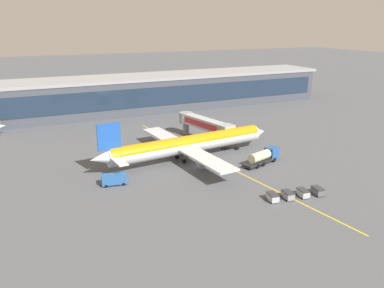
{
  "coord_description": "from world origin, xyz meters",
  "views": [
    {
      "loc": [
        -35.07,
        -73.0,
        31.37
      ],
      "look_at": [
        0.19,
        3.73,
        4.5
      ],
      "focal_mm": 35.49,
      "sensor_mm": 36.0,
      "label": 1
    }
  ],
  "objects_px": {
    "main_airliner": "(188,144)",
    "crew_van": "(114,179)",
    "baggage_cart_0": "(272,197)",
    "baggage_cart_3": "(318,191)",
    "fuel_tanker": "(263,156)",
    "baggage_cart_1": "(288,195)",
    "baggage_cart_2": "(303,193)"
  },
  "relations": [
    {
      "from": "crew_van",
      "to": "baggage_cart_0",
      "type": "height_order",
      "value": "crew_van"
    },
    {
      "from": "crew_van",
      "to": "baggage_cart_3",
      "type": "relative_size",
      "value": 1.84
    },
    {
      "from": "baggage_cart_1",
      "to": "baggage_cart_3",
      "type": "relative_size",
      "value": 1.0
    },
    {
      "from": "main_airliner",
      "to": "crew_van",
      "type": "relative_size",
      "value": 9.05
    },
    {
      "from": "baggage_cart_0",
      "to": "baggage_cart_3",
      "type": "height_order",
      "value": "same"
    },
    {
      "from": "baggage_cart_1",
      "to": "baggage_cart_2",
      "type": "height_order",
      "value": "same"
    },
    {
      "from": "fuel_tanker",
      "to": "crew_van",
      "type": "xyz_separation_m",
      "value": [
        -34.86,
        2.33,
        -0.43
      ]
    },
    {
      "from": "main_airliner",
      "to": "fuel_tanker",
      "type": "height_order",
      "value": "main_airliner"
    },
    {
      "from": "main_airliner",
      "to": "baggage_cart_2",
      "type": "relative_size",
      "value": 16.63
    },
    {
      "from": "baggage_cart_0",
      "to": "baggage_cart_1",
      "type": "relative_size",
      "value": 1.0
    },
    {
      "from": "fuel_tanker",
      "to": "baggage_cart_2",
      "type": "distance_m",
      "value": 18.57
    },
    {
      "from": "main_airliner",
      "to": "fuel_tanker",
      "type": "bearing_deg",
      "value": -33.1
    },
    {
      "from": "crew_van",
      "to": "baggage_cart_0",
      "type": "relative_size",
      "value": 1.84
    },
    {
      "from": "main_airliner",
      "to": "baggage_cart_2",
      "type": "height_order",
      "value": "main_airliner"
    },
    {
      "from": "baggage_cart_1",
      "to": "main_airliner",
      "type": "bearing_deg",
      "value": 106.53
    },
    {
      "from": "crew_van",
      "to": "baggage_cart_1",
      "type": "bearing_deg",
      "value": -35.51
    },
    {
      "from": "main_airliner",
      "to": "baggage_cart_2",
      "type": "xyz_separation_m",
      "value": [
        11.31,
        -27.91,
        -3.12
      ]
    },
    {
      "from": "baggage_cart_0",
      "to": "baggage_cart_3",
      "type": "xyz_separation_m",
      "value": [
        9.5,
        -1.42,
        0.0
      ]
    },
    {
      "from": "main_airliner",
      "to": "crew_van",
      "type": "height_order",
      "value": "main_airliner"
    },
    {
      "from": "baggage_cart_0",
      "to": "baggage_cart_1",
      "type": "height_order",
      "value": "same"
    },
    {
      "from": "baggage_cart_0",
      "to": "baggage_cart_2",
      "type": "bearing_deg",
      "value": -8.48
    },
    {
      "from": "baggage_cart_2",
      "to": "baggage_cart_3",
      "type": "distance_m",
      "value": 3.2
    },
    {
      "from": "baggage_cart_2",
      "to": "baggage_cart_3",
      "type": "height_order",
      "value": "same"
    },
    {
      "from": "main_airliner",
      "to": "fuel_tanker",
      "type": "xyz_separation_m",
      "value": [
        14.92,
        -9.73,
        -2.16
      ]
    },
    {
      "from": "baggage_cart_0",
      "to": "baggage_cart_2",
      "type": "relative_size",
      "value": 1.0
    },
    {
      "from": "fuel_tanker",
      "to": "baggage_cart_0",
      "type": "bearing_deg",
      "value": -119.96
    },
    {
      "from": "main_airliner",
      "to": "baggage_cart_1",
      "type": "relative_size",
      "value": 16.63
    },
    {
      "from": "baggage_cart_0",
      "to": "baggage_cart_3",
      "type": "distance_m",
      "value": 9.6
    },
    {
      "from": "baggage_cart_3",
      "to": "fuel_tanker",
      "type": "bearing_deg",
      "value": 88.64
    },
    {
      "from": "crew_van",
      "to": "baggage_cart_2",
      "type": "distance_m",
      "value": 37.38
    },
    {
      "from": "main_airliner",
      "to": "baggage_cart_3",
      "type": "bearing_deg",
      "value": -62.98
    },
    {
      "from": "fuel_tanker",
      "to": "crew_van",
      "type": "bearing_deg",
      "value": 176.18
    }
  ]
}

